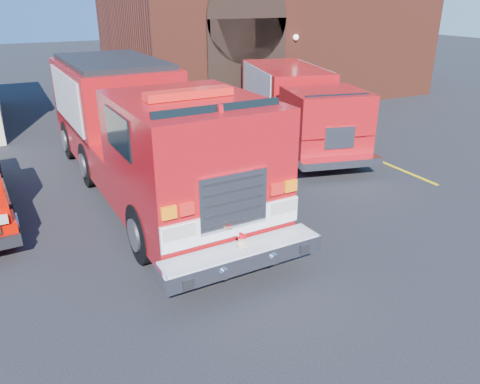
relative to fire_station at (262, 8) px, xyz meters
name	(u,v)px	position (x,y,z in m)	size (l,w,h in m)	color
ground	(216,226)	(-8.99, -13.98, -4.25)	(100.00, 100.00, 0.00)	black
parking_stripe_near	(398,169)	(-2.49, -12.98, -4.25)	(0.12, 3.00, 0.01)	#E0B80B
parking_stripe_mid	(337,143)	(-2.49, -9.98, -4.25)	(0.12, 3.00, 0.01)	#E0B80B
parking_stripe_far	(291,124)	(-2.49, -6.98, -4.25)	(0.12, 3.00, 0.01)	#E0B80B
fire_station	(262,8)	(0.00, 0.00, 0.00)	(15.20, 10.20, 8.45)	maroon
fire_engine	(142,130)	(-9.76, -11.16, -2.59)	(3.30, 10.51, 3.21)	black
secondary_truck	(296,104)	(-3.70, -9.10, -2.91)	(4.07, 7.92, 2.46)	black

